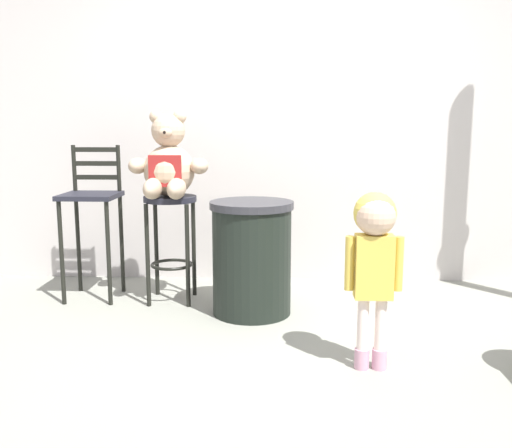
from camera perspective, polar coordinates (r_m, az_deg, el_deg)
ground_plane at (r=3.37m, az=1.79°, el=-12.94°), size 24.00×24.00×0.00m
building_wall at (r=4.93m, az=2.22°, el=13.39°), size 6.83×0.30×3.22m
bar_stool_with_teddy at (r=4.26m, az=-8.51°, el=-0.29°), size 0.39×0.39×0.79m
teddy_bear at (r=4.18m, az=-8.74°, el=5.86°), size 0.58×0.52×0.62m
child_walking at (r=3.05m, az=11.75°, el=-1.80°), size 0.31×0.24×0.96m
trash_bin at (r=3.96m, az=-0.43°, el=-3.37°), size 0.58×0.58×0.79m
bar_chair_empty at (r=4.46m, az=-16.07°, el=1.66°), size 0.41×0.41×1.16m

